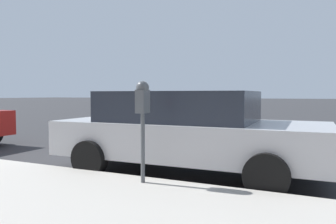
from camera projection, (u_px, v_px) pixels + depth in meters
ground_plane at (175, 159)px, 7.32m from camera, size 220.00×220.00×0.00m
parking_meter at (143, 105)px, 4.73m from camera, size 0.21×0.19×1.48m
car_silver at (186, 130)px, 5.96m from camera, size 2.22×4.83×1.49m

